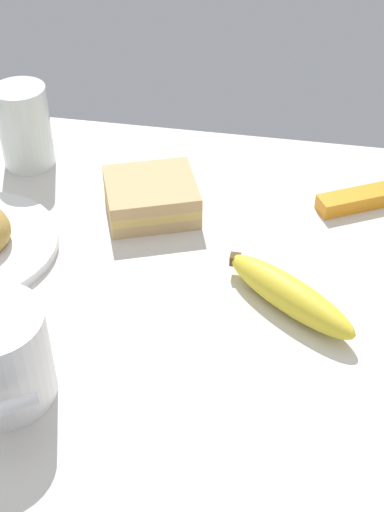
# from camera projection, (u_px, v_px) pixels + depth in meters

# --- Properties ---
(tabletop) EXTENTS (0.90, 0.64, 0.02)m
(tabletop) POSITION_uv_depth(u_px,v_px,m) (192.00, 283.00, 0.81)
(tabletop) COLOR beige
(tabletop) RESTS_ON ground
(sandwich_main) EXTENTS (0.14, 0.13, 0.04)m
(sandwich_main) POSITION_uv_depth(u_px,v_px,m) (151.00, 197.00, 0.88)
(sandwich_main) COLOR tan
(sandwich_main) RESTS_ON tabletop
(glass_of_milk) EXTENTS (0.07, 0.07, 0.11)m
(glass_of_milk) POSITION_uv_depth(u_px,v_px,m) (25.00, 130.00, 0.95)
(glass_of_milk) COLOR silver
(glass_of_milk) RESTS_ON tabletop
(banana) EXTENTS (0.16, 0.13, 0.04)m
(banana) POSITION_uv_depth(u_px,v_px,m) (290.00, 295.00, 0.75)
(banana) COLOR yellow
(banana) RESTS_ON tabletop
(snack_bar) EXTENTS (0.13, 0.09, 0.02)m
(snack_bar) POSITION_uv_depth(u_px,v_px,m) (369.00, 197.00, 0.90)
(snack_bar) COLOR orange
(snack_bar) RESTS_ON tabletop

